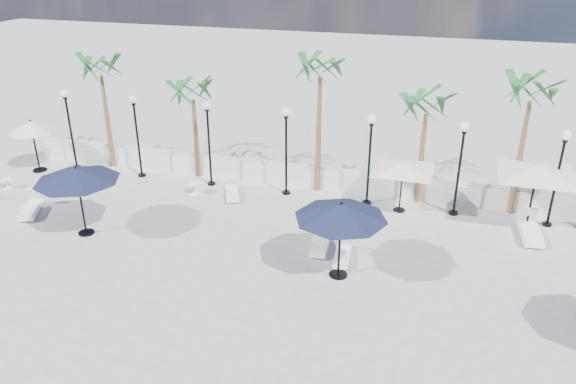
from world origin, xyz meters
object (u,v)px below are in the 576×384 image
(lounger_3, at_px, (325,229))
(lounger_5, at_px, (342,254))
(lounger_1, at_px, (31,207))
(lounger_2, at_px, (232,192))
(lounger_4, at_px, (321,243))
(parasol_cream_sq_b, at_px, (539,165))
(parasol_cream_small, at_px, (31,127))
(parasol_cream_sq_a, at_px, (403,162))
(lounger_6, at_px, (530,231))
(parasol_navy_mid, at_px, (341,211))
(parasol_navy_left, at_px, (76,175))

(lounger_3, xyz_separation_m, lounger_5, (0.96, -1.58, -0.03))
(lounger_1, bearing_deg, lounger_2, 2.73)
(lounger_4, distance_m, parasol_cream_sq_b, 8.50)
(lounger_2, height_order, parasol_cream_small, parasol_cream_small)
(lounger_2, xyz_separation_m, parasol_cream_sq_b, (11.87, 0.63, 2.35))
(parasol_cream_sq_b, bearing_deg, parasol_cream_sq_a, 180.00)
(lounger_4, bearing_deg, lounger_1, 178.88)
(lounger_5, relative_size, parasol_cream_small, 0.65)
(lounger_4, height_order, parasol_cream_sq_a, parasol_cream_sq_a)
(lounger_5, xyz_separation_m, parasol_cream_small, (-15.39, 3.89, 1.96))
(lounger_3, bearing_deg, parasol_cream_small, 168.59)
(lounger_1, bearing_deg, parasol_cream_small, 99.88)
(lounger_5, bearing_deg, lounger_3, 115.98)
(lounger_4, bearing_deg, lounger_5, -35.59)
(lounger_5, xyz_separation_m, lounger_6, (6.37, 3.51, 0.06))
(lounger_2, height_order, parasol_navy_mid, parasol_navy_mid)
(lounger_2, bearing_deg, parasol_navy_left, -155.88)
(lounger_6, height_order, parasol_cream_sq_a, parasol_cream_sq_a)
(parasol_cream_sq_b, bearing_deg, lounger_1, -167.18)
(lounger_5, bearing_deg, lounger_6, 23.55)
(lounger_6, relative_size, parasol_cream_sq_a, 0.46)
(parasol_navy_mid, distance_m, parasol_cream_small, 16.22)
(lounger_2, xyz_separation_m, parasol_cream_small, (-9.86, 0.15, 1.95))
(lounger_3, relative_size, parasol_cream_sq_a, 0.40)
(lounger_1, xyz_separation_m, parasol_navy_mid, (12.80, -1.05, 2.12))
(lounger_3, height_order, lounger_5, lounger_3)
(lounger_5, relative_size, parasol_cream_sq_a, 0.36)
(parasol_navy_mid, height_order, parasol_cream_small, parasol_navy_mid)
(lounger_1, height_order, parasol_cream_small, parasol_cream_small)
(lounger_4, bearing_deg, parasol_cream_sq_a, 54.55)
(lounger_1, relative_size, lounger_2, 1.18)
(lounger_6, relative_size, parasol_navy_mid, 0.71)
(lounger_4, bearing_deg, lounger_6, 18.59)
(lounger_3, height_order, lounger_4, lounger_3)
(lounger_4, height_order, parasol_navy_mid, parasol_navy_mid)
(parasol_cream_sq_b, xyz_separation_m, parasol_cream_small, (-21.73, -0.47, -0.40))
(lounger_6, height_order, parasol_navy_left, parasol_navy_left)
(lounger_2, height_order, parasol_cream_sq_a, parasol_cream_sq_a)
(parasol_navy_left, bearing_deg, lounger_5, 5.04)
(lounger_3, distance_m, parasol_cream_sq_b, 8.16)
(lounger_3, distance_m, parasol_cream_small, 14.74)
(lounger_2, relative_size, parasol_cream_sq_a, 0.37)
(lounger_2, relative_size, lounger_4, 0.95)
(parasol_cream_sq_b, bearing_deg, lounger_4, -152.14)
(parasol_cream_sq_b, bearing_deg, lounger_5, -145.46)
(lounger_5, distance_m, parasol_cream_small, 15.99)
(lounger_4, bearing_deg, parasol_navy_mid, -62.61)
(lounger_3, bearing_deg, parasol_cream_sq_a, 46.36)
(parasol_cream_sq_b, distance_m, parasol_cream_small, 21.74)
(lounger_1, xyz_separation_m, lounger_6, (19.11, 3.49, 0.02))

